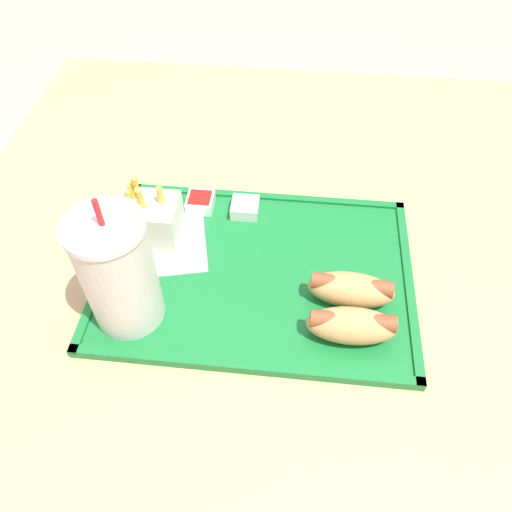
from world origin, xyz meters
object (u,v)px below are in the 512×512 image
object	(u,v)px
fries_carton	(150,222)
sauce_cup_mayo	(245,207)
sauce_cup_ketchup	(200,202)
soda_cup	(118,272)
hot_dog_near	(351,289)
hot_dog_far	(352,325)

from	to	relation	value
fries_carton	sauce_cup_mayo	world-z (taller)	fries_carton
sauce_cup_mayo	sauce_cup_ketchup	xyz separation A→B (m)	(0.07, -0.00, 0.00)
soda_cup	sauce_cup_ketchup	world-z (taller)	soda_cup
sauce_cup_ketchup	fries_carton	bearing A→B (deg)	54.68
hot_dog_near	hot_dog_far	bearing A→B (deg)	90.00
fries_carton	sauce_cup_mayo	distance (m)	0.15
sauce_cup_mayo	hot_dog_near	bearing A→B (deg)	135.97
sauce_cup_mayo	sauce_cup_ketchup	size ratio (longest dim) A/B	1.00
fries_carton	soda_cup	bearing A→B (deg)	89.84
hot_dog_near	sauce_cup_mayo	world-z (taller)	hot_dog_near
soda_cup	sauce_cup_mayo	size ratio (longest dim) A/B	4.82
soda_cup	hot_dog_near	bearing A→B (deg)	-170.27
soda_cup	sauce_cup_ketchup	distance (m)	0.23
hot_dog_near	sauce_cup_mayo	distance (m)	0.22
hot_dog_far	sauce_cup_ketchup	xyz separation A→B (m)	(0.23, -0.21, -0.01)
hot_dog_near	sauce_cup_mayo	bearing A→B (deg)	-44.03
hot_dog_far	sauce_cup_mayo	xyz separation A→B (m)	(0.16, -0.21, -0.01)
hot_dog_far	sauce_cup_mayo	distance (m)	0.26
sauce_cup_mayo	fries_carton	bearing A→B (deg)	30.24
hot_dog_far	sauce_cup_ketchup	distance (m)	0.31
soda_cup	fries_carton	distance (m)	0.14
soda_cup	sauce_cup_ketchup	xyz separation A→B (m)	(-0.06, -0.21, -0.07)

